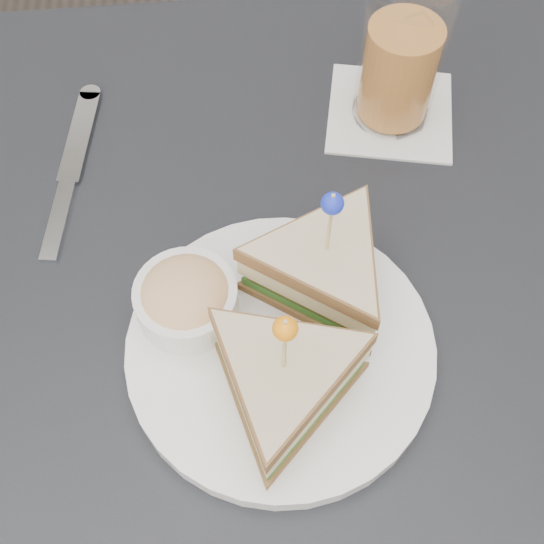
{
  "coord_description": "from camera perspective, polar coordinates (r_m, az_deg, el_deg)",
  "views": [
    {
      "loc": [
        -0.02,
        -0.25,
        1.24
      ],
      "look_at": [
        0.01,
        0.01,
        0.8
      ],
      "focal_mm": 45.0,
      "sensor_mm": 36.0,
      "label": 1
    }
  ],
  "objects": [
    {
      "name": "cutlery_knife",
      "position": [
        0.66,
        -16.57,
        7.83
      ],
      "size": [
        0.05,
        0.21,
        0.01
      ],
      "rotation": [
        0.0,
        0.0,
        -0.15
      ],
      "color": "silver",
      "rests_on": "table"
    },
    {
      "name": "ground_plane",
      "position": [
        1.27,
        -0.43,
        -19.33
      ],
      "size": [
        3.5,
        3.5,
        0.0
      ],
      "primitive_type": "plane",
      "color": "#3F3833"
    },
    {
      "name": "table",
      "position": [
        0.62,
        -0.83,
        -6.82
      ],
      "size": [
        0.8,
        0.8,
        0.75
      ],
      "color": "black",
      "rests_on": "ground"
    },
    {
      "name": "plate_meal",
      "position": [
        0.51,
        1.28,
        -4.6
      ],
      "size": [
        0.29,
        0.29,
        0.14
      ],
      "rotation": [
        0.0,
        0.0,
        0.25
      ],
      "color": "white",
      "rests_on": "table"
    },
    {
      "name": "drink_set",
      "position": [
        0.65,
        10.74,
        17.06
      ],
      "size": [
        0.14,
        0.14,
        0.15
      ],
      "rotation": [
        0.0,
        0.0,
        -0.22
      ],
      "color": "white",
      "rests_on": "table"
    }
  ]
}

